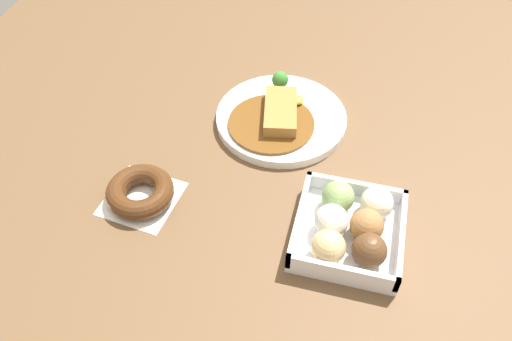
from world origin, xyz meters
TOP-DOWN VIEW (x-y plane):
  - ground_plane at (0.00, 0.00)m, footprint 1.60×1.60m
  - curry_plate at (-0.04, -0.05)m, footprint 0.25×0.25m
  - donut_box at (0.20, 0.12)m, footprint 0.18×0.17m
  - chocolate_ring_donut at (0.21, -0.23)m, footprint 0.13×0.13m

SIDE VIEW (x-z plane):
  - ground_plane at x=0.00m, z-range 0.00..0.00m
  - curry_plate at x=-0.04m, z-range -0.02..0.05m
  - chocolate_ring_donut at x=0.21m, z-range 0.00..0.04m
  - donut_box at x=0.20m, z-range 0.00..0.06m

